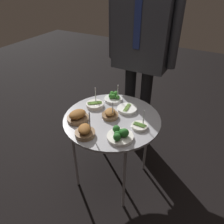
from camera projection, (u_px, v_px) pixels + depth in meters
ground_plane at (112, 176)px, 1.93m from camera, size 8.00×8.00×0.00m
serving_cart at (112, 122)px, 1.60m from camera, size 0.70×0.70×0.63m
bowl_asparagus_back_left at (127, 109)px, 1.66m from camera, size 0.15×0.15×0.03m
bowl_roast_mid_right at (110, 114)px, 1.57m from camera, size 0.12×0.12×0.14m
bowl_asparagus_front_right at (95, 105)px, 1.70m from camera, size 0.14×0.14×0.14m
bowl_roast_far_rim at (85, 132)px, 1.40m from camera, size 0.13×0.13×0.18m
bowl_asparagus_mid_left at (140, 126)px, 1.48m from camera, size 0.11×0.11×0.13m
bowl_roast_center at (78, 116)px, 1.54m from camera, size 0.15×0.15×0.08m
bowl_broccoli_near_rim at (120, 135)px, 1.38m from camera, size 0.17×0.17×0.08m
bowl_broccoli_front_left at (114, 98)px, 1.78m from camera, size 0.15×0.15×0.15m
waiter_figure at (142, 41)px, 1.78m from camera, size 0.60×0.23×1.63m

